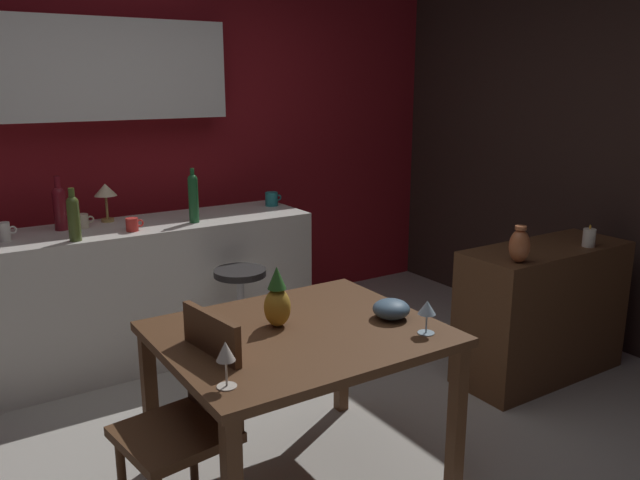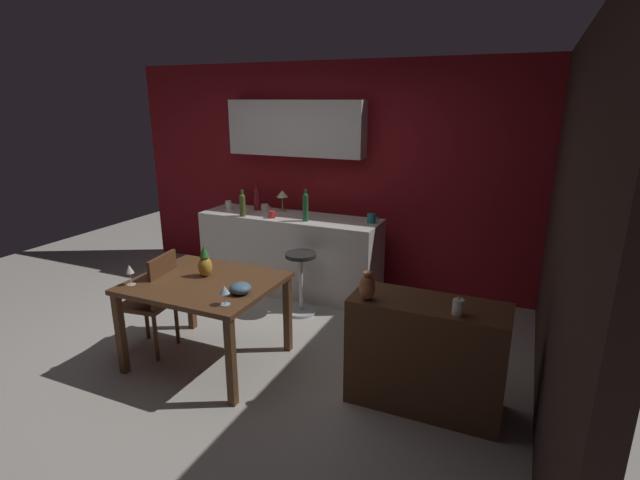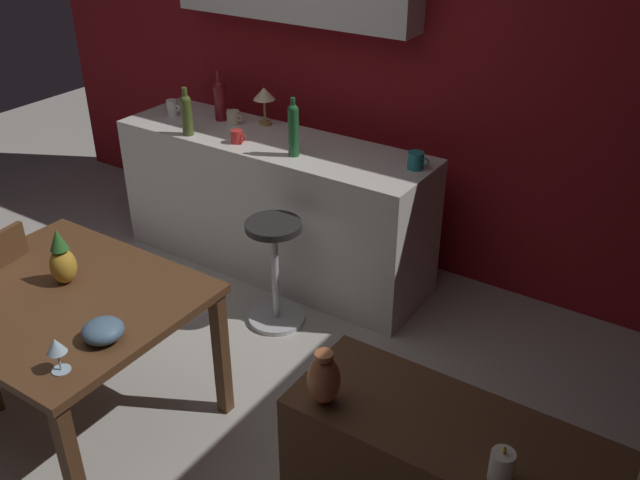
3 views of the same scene
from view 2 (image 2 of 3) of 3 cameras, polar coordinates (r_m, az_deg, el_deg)
name	(u,v)px [view 2 (image 2 of 3)]	position (r m, az deg, el deg)	size (l,w,h in m)	color
ground_plane	(231,351)	(4.46, -10.59, -12.93)	(9.00, 9.00, 0.00)	#B7B2A8
wall_kitchen_back	(319,165)	(5.78, -0.12, 8.98)	(5.20, 0.33, 2.60)	maroon
wall_side_right	(567,235)	(3.58, 27.51, 0.50)	(0.10, 4.40, 2.60)	#33231E
dining_table	(205,290)	(4.07, -13.62, -5.90)	(1.17, 0.98, 0.74)	#56351E
kitchen_counter	(290,253)	(5.54, -3.60, -1.62)	(2.10, 0.60, 0.90)	silver
sideboard_cabinet	(426,354)	(3.60, 12.60, -13.27)	(1.10, 0.44, 0.82)	#56351E
chair_near_window	(154,299)	(4.42, -19.27, -6.67)	(0.45, 0.45, 0.91)	#56351E
bar_stool	(301,281)	(4.97, -2.30, -4.98)	(0.34, 0.34, 0.66)	#262323
wine_glass_left	(129,270)	(4.09, -21.92, -3.36)	(0.07, 0.07, 0.17)	silver
wine_glass_right	(224,291)	(3.51, -11.40, -5.97)	(0.08, 0.08, 0.15)	silver
pineapple_centerpiece	(205,263)	(4.09, -13.66, -2.72)	(0.12, 0.12, 0.27)	gold
fruit_bowl	(240,288)	(3.71, -9.54, -5.73)	(0.17, 0.17, 0.09)	slate
wine_bottle_olive	(242,204)	(5.44, -9.31, 4.32)	(0.07, 0.07, 0.30)	#475623
wine_bottle_ruby	(257,198)	(5.71, -7.61, 5.04)	(0.08, 0.08, 0.33)	maroon
wine_bottle_green	(305,206)	(5.14, -1.76, 4.12)	(0.06, 0.06, 0.35)	#1E592D
cup_red	(272,214)	(5.33, -5.80, 3.08)	(0.11, 0.07, 0.08)	red
cup_cream	(265,208)	(5.66, -6.63, 3.87)	(0.12, 0.08, 0.09)	beige
cup_teal	(372,218)	(5.12, 6.21, 2.61)	(0.13, 0.09, 0.10)	teal
cup_white	(228,205)	(5.81, -10.94, 4.12)	(0.11, 0.07, 0.11)	white
counter_lamp	(282,195)	(5.63, -4.55, 5.39)	(0.14, 0.14, 0.25)	#A58447
pillar_candle_tall	(458,307)	(3.25, 16.24, -7.74)	(0.07, 0.07, 0.13)	white
vase_copper	(367,287)	(3.35, 5.68, -5.61)	(0.11, 0.11, 0.20)	#B26038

